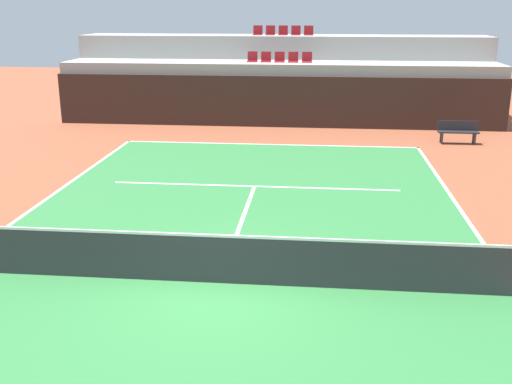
# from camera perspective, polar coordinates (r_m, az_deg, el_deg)

# --- Properties ---
(ground_plane) EXTENTS (80.00, 80.00, 0.00)m
(ground_plane) POSITION_cam_1_polar(r_m,az_deg,el_deg) (11.53, -3.50, -8.56)
(ground_plane) COLOR brown
(court_surface) EXTENTS (11.00, 24.00, 0.01)m
(court_surface) POSITION_cam_1_polar(r_m,az_deg,el_deg) (11.53, -3.50, -8.54)
(court_surface) COLOR #2D7238
(court_surface) RESTS_ON ground_plane
(baseline_far) EXTENTS (11.00, 0.10, 0.00)m
(baseline_far) POSITION_cam_1_polar(r_m,az_deg,el_deg) (22.82, 1.32, 4.49)
(baseline_far) COLOR white
(baseline_far) RESTS_ON court_surface
(service_line_far) EXTENTS (8.26, 0.10, 0.00)m
(service_line_far) POSITION_cam_1_polar(r_m,az_deg,el_deg) (17.47, -0.14, 0.54)
(service_line_far) COLOR white
(service_line_far) RESTS_ON court_surface
(centre_service_line) EXTENTS (0.10, 6.40, 0.00)m
(centre_service_line) POSITION_cam_1_polar(r_m,az_deg,el_deg) (14.45, -1.47, -3.06)
(centre_service_line) COLOR white
(centre_service_line) RESTS_ON court_surface
(back_wall) EXTENTS (19.13, 0.30, 2.16)m
(back_wall) POSITION_cam_1_polar(r_m,az_deg,el_deg) (26.15, 1.97, 8.49)
(back_wall) COLOR black
(back_wall) RESTS_ON ground_plane
(stands_tier_lower) EXTENTS (19.13, 2.40, 2.62)m
(stands_tier_lower) POSITION_cam_1_polar(r_m,az_deg,el_deg) (27.46, 2.18, 9.38)
(stands_tier_lower) COLOR #9E9E99
(stands_tier_lower) RESTS_ON ground_plane
(stands_tier_upper) EXTENTS (19.13, 2.40, 3.66)m
(stands_tier_upper) POSITION_cam_1_polar(r_m,az_deg,el_deg) (29.77, 2.50, 10.99)
(stands_tier_upper) COLOR #9E9E99
(stands_tier_upper) RESTS_ON ground_plane
(seating_row_lower) EXTENTS (2.85, 0.44, 0.44)m
(seating_row_lower) POSITION_cam_1_polar(r_m,az_deg,el_deg) (27.40, 2.22, 12.38)
(seating_row_lower) COLOR maroon
(seating_row_lower) RESTS_ON stands_tier_lower
(seating_row_upper) EXTENTS (2.85, 0.44, 0.44)m
(seating_row_upper) POSITION_cam_1_polar(r_m,az_deg,el_deg) (29.72, 2.56, 14.76)
(seating_row_upper) COLOR maroon
(seating_row_upper) RESTS_ON stands_tier_upper
(tennis_net) EXTENTS (11.08, 0.08, 1.07)m
(tennis_net) POSITION_cam_1_polar(r_m,az_deg,el_deg) (11.32, -3.55, -6.24)
(tennis_net) COLOR black
(tennis_net) RESTS_ON court_surface
(player_bench) EXTENTS (1.50, 0.40, 0.85)m
(player_bench) POSITION_cam_1_polar(r_m,az_deg,el_deg) (24.18, 18.46, 5.53)
(player_bench) COLOR #232328
(player_bench) RESTS_ON ground_plane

